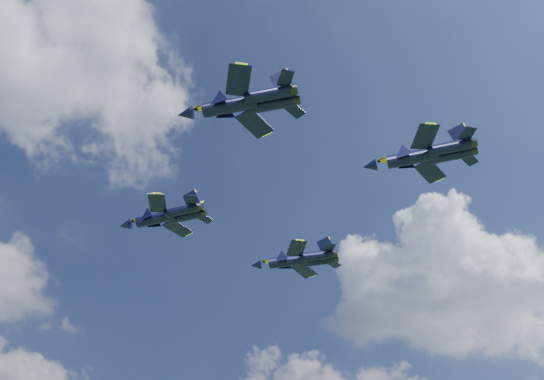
{
  "coord_description": "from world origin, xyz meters",
  "views": [
    {
      "loc": [
        -35.99,
        -57.92,
        3.23
      ],
      "look_at": [
        1.72,
        2.55,
        60.59
      ],
      "focal_mm": 40.0,
      "sensor_mm": 36.0,
      "label": 1
    }
  ],
  "objects_px": {
    "jet_slot": "(408,158)",
    "jet_left": "(226,106)",
    "jet_right": "(286,261)",
    "jet_lead": "(154,219)"
  },
  "relations": [
    {
      "from": "jet_lead",
      "to": "jet_right",
      "type": "distance_m",
      "value": 25.1
    },
    {
      "from": "jet_lead",
      "to": "jet_left",
      "type": "xyz_separation_m",
      "value": [
        -1.35,
        -26.18,
        1.19
      ]
    },
    {
      "from": "jet_left",
      "to": "jet_slot",
      "type": "bearing_deg",
      "value": -52.44
    },
    {
      "from": "jet_lead",
      "to": "jet_slot",
      "type": "xyz_separation_m",
      "value": [
        26.29,
        -30.13,
        2.32
      ]
    },
    {
      "from": "jet_lead",
      "to": "jet_right",
      "type": "relative_size",
      "value": 1.0
    },
    {
      "from": "jet_left",
      "to": "jet_slot",
      "type": "distance_m",
      "value": 27.95
    },
    {
      "from": "jet_left",
      "to": "jet_right",
      "type": "height_order",
      "value": "jet_left"
    },
    {
      "from": "jet_lead",
      "to": "jet_left",
      "type": "height_order",
      "value": "jet_left"
    },
    {
      "from": "jet_right",
      "to": "jet_slot",
      "type": "xyz_separation_m",
      "value": [
        1.21,
        -30.64,
        1.52
      ]
    },
    {
      "from": "jet_slot",
      "to": "jet_left",
      "type": "bearing_deg",
      "value": 130.8
    }
  ]
}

